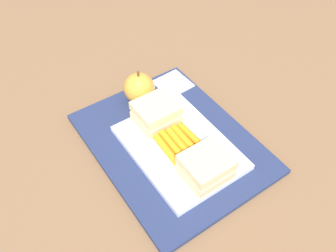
# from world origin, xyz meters

# --- Properties ---
(ground_plane) EXTENTS (2.40, 2.40, 0.00)m
(ground_plane) POSITION_xyz_m (0.00, 0.00, 0.00)
(ground_plane) COLOR brown
(lunchbag_mat) EXTENTS (0.36, 0.28, 0.01)m
(lunchbag_mat) POSITION_xyz_m (0.00, 0.00, 0.01)
(lunchbag_mat) COLOR navy
(lunchbag_mat) RESTS_ON ground_plane
(food_tray) EXTENTS (0.23, 0.17, 0.01)m
(food_tray) POSITION_xyz_m (-0.03, 0.00, 0.02)
(food_tray) COLOR white
(food_tray) RESTS_ON lunchbag_mat
(sandwich_half_left) EXTENTS (0.07, 0.08, 0.04)m
(sandwich_half_left) POSITION_xyz_m (-0.10, 0.00, 0.04)
(sandwich_half_left) COLOR #DBC189
(sandwich_half_left) RESTS_ON food_tray
(sandwich_half_right) EXTENTS (0.07, 0.08, 0.04)m
(sandwich_half_right) POSITION_xyz_m (0.05, 0.00, 0.04)
(sandwich_half_right) COLOR #DBC189
(sandwich_half_right) RESTS_ON food_tray
(carrot_sticks_bundle) EXTENTS (0.08, 0.07, 0.02)m
(carrot_sticks_bundle) POSITION_xyz_m (-0.02, 0.00, 0.03)
(carrot_sticks_bundle) COLOR orange
(carrot_sticks_bundle) RESTS_ON food_tray
(apple) EXTENTS (0.07, 0.07, 0.08)m
(apple) POSITION_xyz_m (0.13, -0.01, 0.04)
(apple) COLOR gold
(apple) RESTS_ON lunchbag_mat
(paper_napkin) EXTENTS (0.07, 0.07, 0.00)m
(paper_napkin) POSITION_xyz_m (0.14, -0.10, 0.01)
(paper_napkin) COLOR white
(paper_napkin) RESTS_ON lunchbag_mat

